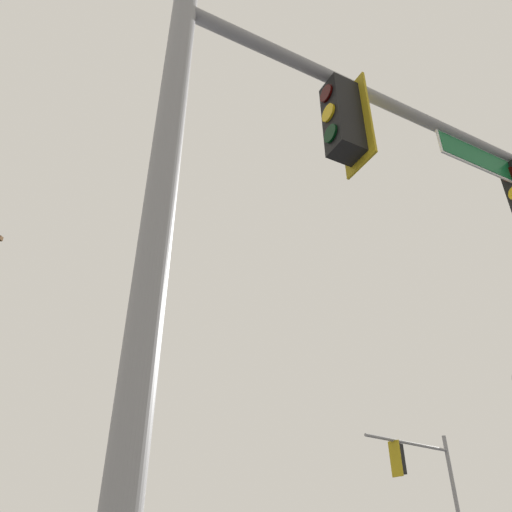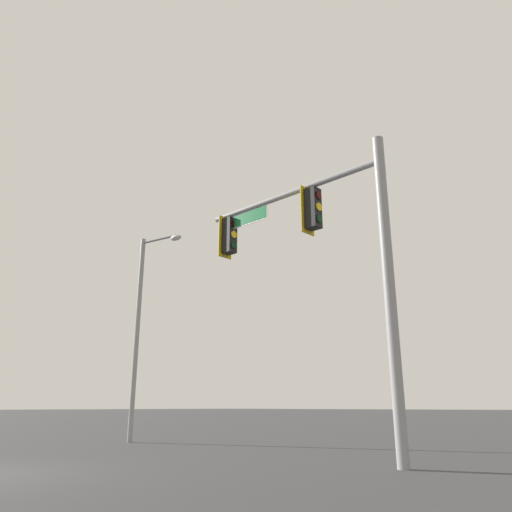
{
  "view_description": "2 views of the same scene",
  "coord_description": "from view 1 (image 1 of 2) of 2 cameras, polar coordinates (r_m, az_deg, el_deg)",
  "views": [
    {
      "loc": [
        -6.35,
        -9.88,
        1.75
      ],
      "look_at": [
        -3.98,
        -5.37,
        4.88
      ],
      "focal_mm": 35.0,
      "sensor_mm": 36.0,
      "label": 1
    },
    {
      "loc": [
        -10.71,
        3.17,
        1.21
      ],
      "look_at": [
        -1.89,
        -6.29,
        5.12
      ],
      "focal_mm": 35.0,
      "sensor_mm": 36.0,
      "label": 2
    }
  ],
  "objects": [
    {
      "name": "signal_pole_near",
      "position": [
        5.26,
        8.69,
        8.07
      ],
      "size": [
        5.87,
        0.54,
        7.43
      ],
      "color": "gray",
      "rests_on": "ground_plane"
    },
    {
      "name": "signal_pole_far",
      "position": [
        22.61,
        19.02,
        -23.32
      ],
      "size": [
        5.08,
        0.97,
        6.42
      ],
      "color": "gray",
      "rests_on": "ground_plane"
    }
  ]
}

